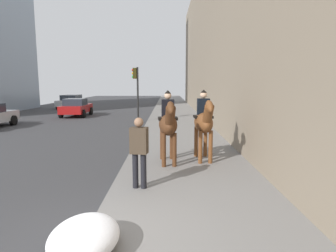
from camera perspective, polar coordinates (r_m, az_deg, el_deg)
sidewalk_slab at (r=4.92m, az=7.65°, el=-22.77°), size 120.00×3.98×0.12m
mounted_horse_near at (r=8.90m, az=0.03°, el=0.51°), size 2.15×0.68×2.28m
mounted_horse_far at (r=9.34m, az=7.09°, el=0.89°), size 2.15×0.63×2.30m
pedestrian_greeting at (r=6.84m, az=-5.72°, el=-4.37°), size 0.32×0.44×1.70m
car_near_lane at (r=24.47m, az=-17.68°, el=3.55°), size 3.87×2.01×1.44m
car_mid_lane at (r=32.91m, az=-18.63°, el=4.68°), size 4.29×2.09×1.44m
traffic_light_near_curb at (r=19.30m, az=-6.28°, el=7.91°), size 0.20×0.44×3.69m
snow_pile_near at (r=4.73m, az=-16.17°, el=-20.28°), size 1.33×1.02×0.46m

